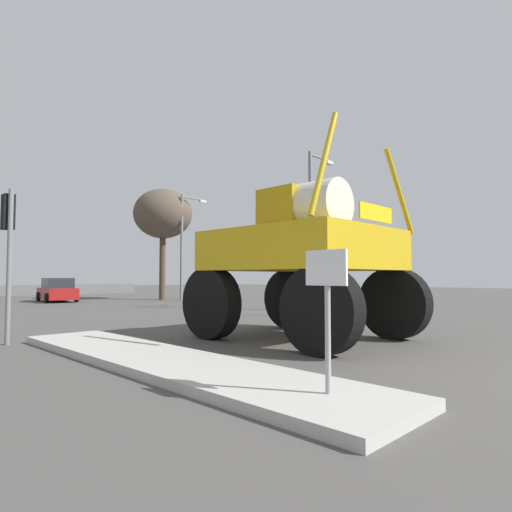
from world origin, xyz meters
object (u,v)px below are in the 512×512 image
(traffic_signal_near_right, at_px, (292,248))
(lane_arrow_sign, at_px, (327,294))
(bare_tree_right, at_px, (163,214))
(streetlight_far_right, at_px, (184,241))
(traffic_signal_near_left, at_px, (8,231))
(oversize_sprayer, at_px, (303,257))
(sedan_ahead, at_px, (57,290))
(streetlight_near_right, at_px, (312,221))

(traffic_signal_near_right, bearing_deg, lane_arrow_sign, -137.60)
(traffic_signal_near_right, xyz_separation_m, bare_tree_right, (3.31, 14.70, 3.26))
(streetlight_far_right, xyz_separation_m, bare_tree_right, (-0.47, 1.90, 1.94))
(traffic_signal_near_left, distance_m, traffic_signal_near_right, 10.28)
(bare_tree_right, bearing_deg, oversize_sprayer, -112.83)
(oversize_sprayer, bearing_deg, sedan_ahead, -6.09)
(traffic_signal_near_left, relative_size, streetlight_near_right, 0.48)
(oversize_sprayer, distance_m, traffic_signal_near_left, 7.10)
(oversize_sprayer, distance_m, bare_tree_right, 21.08)
(oversize_sprayer, height_order, streetlight_near_right, streetlight_near_right)
(lane_arrow_sign, relative_size, traffic_signal_near_left, 0.48)
(sedan_ahead, bearing_deg, lane_arrow_sign, 174.65)
(traffic_signal_near_right, distance_m, streetlight_far_right, 13.41)
(traffic_signal_near_left, bearing_deg, lane_arrow_sign, -80.41)
(traffic_signal_near_left, bearing_deg, streetlight_near_right, 5.27)
(oversize_sprayer, xyz_separation_m, bare_tree_right, (8.04, 19.09, 3.94))
(streetlight_near_right, bearing_deg, bare_tree_right, 88.57)
(sedan_ahead, bearing_deg, traffic_signal_near_left, 164.80)
(sedan_ahead, relative_size, streetlight_far_right, 0.60)
(lane_arrow_sign, xyz_separation_m, oversize_sprayer, (4.18, 3.75, 0.72))
(traffic_signal_near_right, height_order, bare_tree_right, bare_tree_right)
(streetlight_near_right, relative_size, streetlight_far_right, 1.05)
(lane_arrow_sign, height_order, traffic_signal_near_right, traffic_signal_near_right)
(streetlight_near_right, bearing_deg, oversize_sprayer, -143.91)
(streetlight_near_right, distance_m, streetlight_far_right, 11.61)
(traffic_signal_near_left, relative_size, bare_tree_right, 0.46)
(sedan_ahead, distance_m, traffic_signal_near_right, 17.67)
(streetlight_far_right, bearing_deg, lane_arrow_sign, -121.20)
(traffic_signal_near_left, relative_size, streetlight_far_right, 0.50)
(oversize_sprayer, bearing_deg, streetlight_far_right, -27.41)
(streetlight_near_right, xyz_separation_m, streetlight_far_right, (0.80, 11.58, -0.16))
(streetlight_far_right, bearing_deg, sedan_ahead, 145.58)
(traffic_signal_near_right, relative_size, streetlight_near_right, 0.50)
(sedan_ahead, bearing_deg, bare_tree_right, -105.10)
(traffic_signal_near_left, relative_size, traffic_signal_near_right, 0.96)
(oversize_sprayer, xyz_separation_m, sedan_ahead, (1.90, 21.72, -1.35))
(streetlight_near_right, height_order, streetlight_far_right, streetlight_near_right)
(traffic_signal_near_right, height_order, streetlight_near_right, streetlight_near_right)
(lane_arrow_sign, bearing_deg, streetlight_near_right, 38.23)
(bare_tree_right, bearing_deg, lane_arrow_sign, -118.15)
(traffic_signal_near_right, relative_size, streetlight_far_right, 0.52)
(sedan_ahead, distance_m, bare_tree_right, 8.52)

